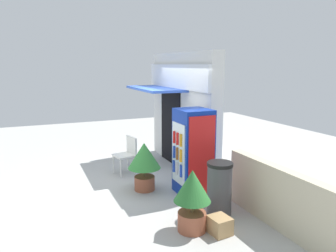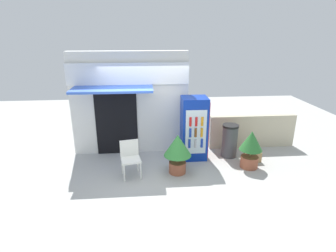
{
  "view_description": "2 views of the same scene",
  "coord_description": "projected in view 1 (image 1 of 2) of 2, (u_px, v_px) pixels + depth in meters",
  "views": [
    {
      "loc": [
        6.8,
        -2.15,
        2.58
      ],
      "look_at": [
        0.8,
        0.44,
        1.33
      ],
      "focal_mm": 34.47,
      "sensor_mm": 36.0,
      "label": 1
    },
    {
      "loc": [
        -0.01,
        -6.09,
        3.36
      ],
      "look_at": [
        0.54,
        0.41,
        1.08
      ],
      "focal_mm": 28.98,
      "sensor_mm": 36.0,
      "label": 2
    }
  ],
  "objects": [
    {
      "name": "trash_bin",
      "position": [
        219.0,
        188.0,
        5.58
      ],
      "size": [
        0.45,
        0.45,
        0.94
      ],
      "color": "#47474C",
      "rests_on": "ground"
    },
    {
      "name": "potted_plant_near_shop",
      "position": [
        144.0,
        160.0,
        6.64
      ],
      "size": [
        0.68,
        0.68,
        1.01
      ],
      "color": "#995138",
      "rests_on": "ground"
    },
    {
      "name": "drink_cooler",
      "position": [
        193.0,
        152.0,
        6.43
      ],
      "size": [
        0.71,
        0.69,
        1.73
      ],
      "color": "#0C2D9E",
      "rests_on": "ground"
    },
    {
      "name": "potted_plant_curbside",
      "position": [
        192.0,
        195.0,
        4.99
      ],
      "size": [
        0.58,
        0.58,
        1.0
      ],
      "color": "#995138",
      "rests_on": "ground"
    },
    {
      "name": "plastic_chair",
      "position": [
        127.0,
        152.0,
        7.7
      ],
      "size": [
        0.53,
        0.53,
        0.88
      ],
      "color": "white",
      "rests_on": "ground"
    },
    {
      "name": "stone_boundary_wall",
      "position": [
        284.0,
        200.0,
        5.03
      ],
      "size": [
        2.61,
        0.2,
        1.0
      ],
      "primitive_type": "cube",
      "color": "beige",
      "rests_on": "ground"
    },
    {
      "name": "ground",
      "position": [
        137.0,
        178.0,
        7.45
      ],
      "size": [
        16.0,
        16.0,
        0.0
      ],
      "primitive_type": "plane",
      "color": "#B2B2AD"
    },
    {
      "name": "cardboard_box",
      "position": [
        220.0,
        225.0,
        4.97
      ],
      "size": [
        0.35,
        0.32,
        0.27
      ],
      "primitive_type": "cube",
      "rotation": [
        0.0,
        0.0,
        0.09
      ],
      "color": "tan",
      "rests_on": "ground"
    },
    {
      "name": "storefront_building",
      "position": [
        181.0,
        109.0,
        8.13
      ],
      "size": [
        3.25,
        1.2,
        2.88
      ],
      "color": "silver",
      "rests_on": "ground"
    }
  ]
}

